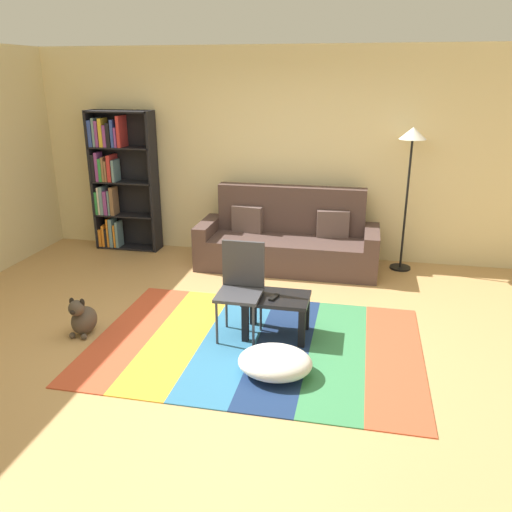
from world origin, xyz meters
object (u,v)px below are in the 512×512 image
at_px(coffee_table, 277,305).
at_px(standing_lamp, 411,152).
at_px(pouf, 275,362).
at_px(couch, 288,241).
at_px(folding_chair, 241,282).
at_px(dog, 83,318).
at_px(bookshelf, 117,179).
at_px(tv_remote, 274,297).

xyz_separation_m(coffee_table, standing_lamp, (1.25, 2.11, 1.16)).
height_order(coffee_table, pouf, coffee_table).
bearing_deg(pouf, couch, 96.33).
xyz_separation_m(couch, folding_chair, (-0.15, -1.94, 0.20)).
relative_size(dog, standing_lamp, 0.23).
bearing_deg(folding_chair, couch, 106.32).
relative_size(couch, coffee_table, 3.76).
height_order(pouf, standing_lamp, standing_lamp).
bearing_deg(dog, coffee_table, 10.73).
relative_size(couch, pouf, 3.68).
xyz_separation_m(bookshelf, folding_chair, (2.28, -2.22, -0.45)).
xyz_separation_m(standing_lamp, tv_remote, (-1.26, -2.16, -1.06)).
bearing_deg(coffee_table, standing_lamp, 59.41).
height_order(pouf, tv_remote, tv_remote).
distance_m(couch, pouf, 2.62).
relative_size(pouf, dog, 1.54).
bearing_deg(couch, folding_chair, -94.45).
xyz_separation_m(couch, tv_remote, (0.16, -1.96, 0.08)).
distance_m(bookshelf, coffee_table, 3.47).
bearing_deg(couch, standing_lamp, 8.06).
distance_m(couch, tv_remote, 1.96).
height_order(couch, folding_chair, couch).
relative_size(couch, standing_lamp, 1.28).
bearing_deg(pouf, bookshelf, 133.44).
xyz_separation_m(couch, pouf, (0.29, -2.59, -0.21)).
distance_m(couch, standing_lamp, 1.84).
bearing_deg(standing_lamp, dog, -141.26).
relative_size(dog, tv_remote, 2.65).
relative_size(coffee_table, dog, 1.51).
bearing_deg(coffee_table, bookshelf, 140.12).
distance_m(coffee_table, dog, 1.85).
distance_m(tv_remote, folding_chair, 0.34).
bearing_deg(tv_remote, dog, -155.85).
xyz_separation_m(tv_remote, folding_chair, (-0.31, 0.02, 0.12)).
bearing_deg(standing_lamp, tv_remote, -120.34).
bearing_deg(tv_remote, bookshelf, 154.17).
distance_m(standing_lamp, tv_remote, 2.72).
distance_m(pouf, standing_lamp, 3.31).
relative_size(standing_lamp, tv_remote, 11.78).
xyz_separation_m(coffee_table, folding_chair, (-0.33, -0.03, 0.22)).
xyz_separation_m(pouf, dog, (-1.92, 0.35, 0.04)).
height_order(couch, coffee_table, couch).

